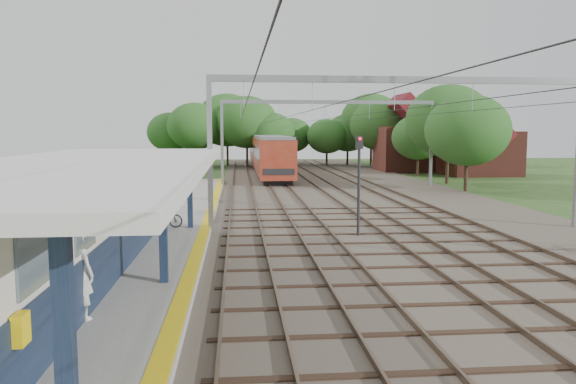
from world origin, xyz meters
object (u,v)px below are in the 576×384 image
train (267,152)px  person (79,275)px  bicycle (165,217)px  signal_post (359,174)px

train → person: bearing=-97.7°
person → bicycle: person is taller
train → signal_post: 40.14m
person → signal_post: bearing=-105.0°
train → signal_post: (1.85, -40.10, 0.55)m
person → signal_post: size_ratio=0.47×
person → signal_post: (8.74, 10.75, 1.39)m
bicycle → train: 39.38m
person → train: train is taller
signal_post → train: bearing=95.8°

